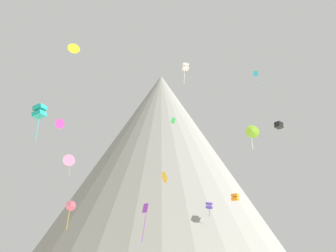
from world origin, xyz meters
TOP-DOWN VIEW (x-y plane):
  - rock_massif at (5.73, 88.63)m, footprint 105.32×105.32m
  - kite_yellow_high at (-13.82, 30.44)m, footprint 2.05×1.15m
  - kite_pink_mid at (-16.81, 54.05)m, footprint 2.60×1.26m
  - kite_rainbow_low at (-12.91, 34.73)m, footprint 1.66×0.90m
  - kite_orange_low at (15.84, 43.85)m, footprint 1.69×1.69m
  - kite_black_mid at (19.57, 29.95)m, footprint 1.44×1.41m
  - kite_cyan_high at (18.68, 35.63)m, footprint 0.88×0.76m
  - kite_violet_low at (-2.14, 21.13)m, footprint 0.77×0.73m
  - kite_lime_mid at (13.65, 25.86)m, footprint 1.99×0.53m
  - kite_green_high at (4.24, 44.19)m, footprint 1.04×0.64m
  - kite_magenta_mid at (-13.94, 25.49)m, footprint 1.32×1.22m
  - kite_teal_mid at (-15.90, 21.90)m, footprint 1.84×1.79m
  - kite_indigo_low at (13.87, 57.46)m, footprint 1.36×1.44m
  - kite_gold_mid at (2.30, 41.02)m, footprint 1.34×2.26m
  - kite_white_high at (5.98, 39.03)m, footprint 1.28×1.32m

SIDE VIEW (x-z plane):
  - kite_violet_low at x=-2.14m, z-range 6.11..10.60m
  - kite_rainbow_low at x=-12.91m, z-range 8.38..12.65m
  - kite_indigo_low at x=13.87m, z-range 11.64..14.89m
  - kite_orange_low at x=15.84m, z-range 12.76..14.07m
  - kite_gold_mid at x=2.30m, z-range 15.38..17.49m
  - kite_lime_mid at x=13.65m, z-range 18.86..22.50m
  - kite_magenta_mid at x=-13.94m, z-range 20.05..21.46m
  - kite_teal_mid at x=-15.90m, z-range 18.65..23.60m
  - kite_pink_mid at x=-16.81m, z-range 19.66..24.23m
  - kite_black_mid at x=19.57m, z-range 22.69..23.77m
  - rock_massif at x=5.73m, z-range -2.11..57.49m
  - kite_green_high at x=4.24m, z-range 27.69..28.92m
  - kite_cyan_high at x=18.68m, z-range 32.49..36.85m
  - kite_yellow_high at x=-13.82m, z-range 34.28..36.26m
  - kite_white_high at x=5.98m, z-range 35.40..39.69m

